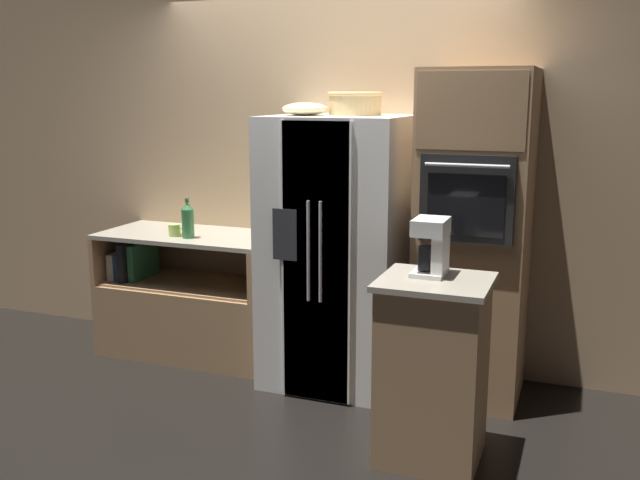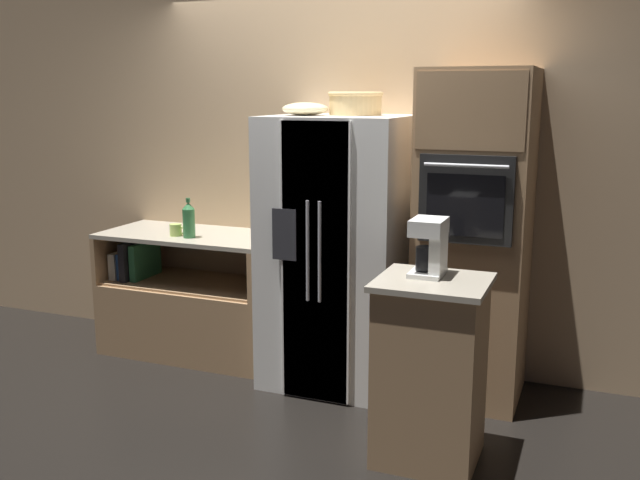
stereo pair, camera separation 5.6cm
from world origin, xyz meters
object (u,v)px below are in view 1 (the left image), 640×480
at_px(wall_oven, 474,237).
at_px(mug, 175,230).
at_px(wicker_basket, 355,103).
at_px(fruit_bowl, 305,109).
at_px(coffee_maker, 434,244).
at_px(bottle_tall, 188,220).
at_px(refrigerator, 338,252).

height_order(wall_oven, mug, wall_oven).
relative_size(wicker_basket, mug, 3.01).
height_order(wicker_basket, fruit_bowl, wicker_basket).
xyz_separation_m(wall_oven, mug, (-2.04, -0.12, -0.08)).
distance_m(wall_oven, fruit_bowl, 1.30).
xyz_separation_m(wicker_basket, coffee_maker, (0.70, -0.84, -0.68)).
distance_m(fruit_bowl, bottle_tall, 1.15).
bearing_deg(wall_oven, coffee_maker, -94.94).
bearing_deg(wicker_basket, refrigerator, -127.50).
xyz_separation_m(bottle_tall, mug, (-0.12, 0.02, -0.08)).
relative_size(refrigerator, coffee_maker, 5.94).
xyz_separation_m(wall_oven, bottle_tall, (-1.92, -0.14, 0.00)).
bearing_deg(bottle_tall, fruit_bowl, -0.31).
bearing_deg(coffee_maker, bottle_tall, 159.62).
height_order(wicker_basket, mug, wicker_basket).
xyz_separation_m(mug, coffee_maker, (1.97, -0.70, 0.19)).
relative_size(wall_oven, coffee_maker, 6.90).
bearing_deg(wicker_basket, mug, -173.76).
bearing_deg(refrigerator, wall_oven, 5.26).
xyz_separation_m(wall_oven, wicker_basket, (-0.77, 0.02, 0.80)).
bearing_deg(mug, coffee_maker, -19.72).
bearing_deg(fruit_bowl, bottle_tall, 179.69).
bearing_deg(wall_oven, mug, -176.63).
relative_size(wicker_basket, coffee_maker, 1.19).
distance_m(wall_oven, wicker_basket, 1.11).
xyz_separation_m(fruit_bowl, coffee_maker, (0.97, -0.68, -0.65)).
bearing_deg(mug, wicker_basket, 6.24).
distance_m(refrigerator, mug, 1.19).
distance_m(bottle_tall, mug, 0.15).
bearing_deg(coffee_maker, mug, 160.28).
xyz_separation_m(wicker_basket, bottle_tall, (-1.15, -0.16, -0.79)).
distance_m(wall_oven, bottle_tall, 1.92).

